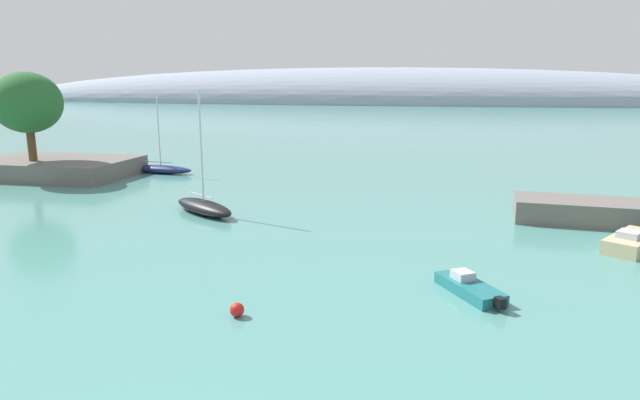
{
  "coord_description": "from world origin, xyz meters",
  "views": [
    {
      "loc": [
        8.29,
        -9.42,
        9.92
      ],
      "look_at": [
        0.5,
        24.55,
        2.37
      ],
      "focal_mm": 31.19,
      "sensor_mm": 36.0,
      "label": 1
    }
  ],
  "objects_px": {
    "sailboat_black_near_shore": "(204,206)",
    "motorboat_teal_alongside_breakwater": "(470,287)",
    "motorboat_sand_foreground": "(632,242)",
    "tree_clump_shore": "(27,103)",
    "sailboat_navy_mid_mooring": "(161,169)",
    "mooring_buoy_red": "(237,310)"
  },
  "relations": [
    {
      "from": "motorboat_sand_foreground",
      "to": "motorboat_teal_alongside_breakwater",
      "type": "relative_size",
      "value": 1.26
    },
    {
      "from": "tree_clump_shore",
      "to": "sailboat_black_near_shore",
      "type": "height_order",
      "value": "tree_clump_shore"
    },
    {
      "from": "sailboat_black_near_shore",
      "to": "motorboat_teal_alongside_breakwater",
      "type": "xyz_separation_m",
      "value": [
        19.06,
        -12.15,
        -0.26
      ]
    },
    {
      "from": "motorboat_teal_alongside_breakwater",
      "to": "tree_clump_shore",
      "type": "bearing_deg",
      "value": 28.68
    },
    {
      "from": "sailboat_navy_mid_mooring",
      "to": "motorboat_teal_alongside_breakwater",
      "type": "height_order",
      "value": "sailboat_navy_mid_mooring"
    },
    {
      "from": "tree_clump_shore",
      "to": "sailboat_black_near_shore",
      "type": "xyz_separation_m",
      "value": [
        23.33,
        -10.31,
        -7.1
      ]
    },
    {
      "from": "motorboat_teal_alongside_breakwater",
      "to": "motorboat_sand_foreground",
      "type": "bearing_deg",
      "value": -79.11
    },
    {
      "from": "motorboat_sand_foreground",
      "to": "mooring_buoy_red",
      "type": "xyz_separation_m",
      "value": [
        -19.49,
        -14.35,
        -0.17
      ]
    },
    {
      "from": "motorboat_sand_foreground",
      "to": "motorboat_teal_alongside_breakwater",
      "type": "xyz_separation_m",
      "value": [
        -9.71,
        -9.47,
        -0.16
      ]
    },
    {
      "from": "tree_clump_shore",
      "to": "mooring_buoy_red",
      "type": "relative_size",
      "value": 14.34
    },
    {
      "from": "tree_clump_shore",
      "to": "motorboat_teal_alongside_breakwater",
      "type": "distance_m",
      "value": 48.54
    },
    {
      "from": "sailboat_black_near_shore",
      "to": "sailboat_navy_mid_mooring",
      "type": "relative_size",
      "value": 1.12
    },
    {
      "from": "sailboat_black_near_shore",
      "to": "motorboat_sand_foreground",
      "type": "xyz_separation_m",
      "value": [
        28.77,
        -2.68,
        -0.1
      ]
    },
    {
      "from": "tree_clump_shore",
      "to": "sailboat_black_near_shore",
      "type": "relative_size",
      "value": 0.96
    },
    {
      "from": "tree_clump_shore",
      "to": "motorboat_sand_foreground",
      "type": "height_order",
      "value": "tree_clump_shore"
    },
    {
      "from": "sailboat_black_near_shore",
      "to": "motorboat_teal_alongside_breakwater",
      "type": "bearing_deg",
      "value": 1.58
    },
    {
      "from": "sailboat_black_near_shore",
      "to": "sailboat_navy_mid_mooring",
      "type": "bearing_deg",
      "value": 161.45
    },
    {
      "from": "mooring_buoy_red",
      "to": "tree_clump_shore",
      "type": "bearing_deg",
      "value": 140.03
    },
    {
      "from": "sailboat_black_near_shore",
      "to": "mooring_buoy_red",
      "type": "distance_m",
      "value": 19.4
    },
    {
      "from": "motorboat_teal_alongside_breakwater",
      "to": "mooring_buoy_red",
      "type": "distance_m",
      "value": 10.93
    },
    {
      "from": "motorboat_sand_foreground",
      "to": "motorboat_teal_alongside_breakwater",
      "type": "height_order",
      "value": "motorboat_sand_foreground"
    },
    {
      "from": "sailboat_navy_mid_mooring",
      "to": "mooring_buoy_red",
      "type": "height_order",
      "value": "sailboat_navy_mid_mooring"
    }
  ]
}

